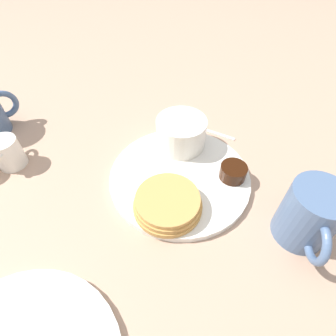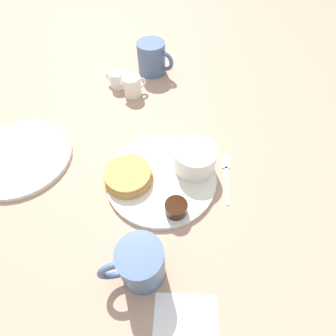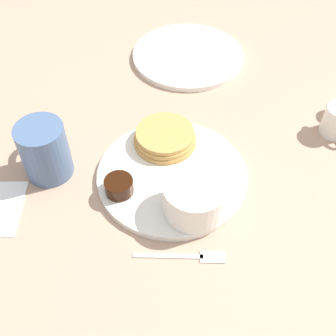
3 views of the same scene
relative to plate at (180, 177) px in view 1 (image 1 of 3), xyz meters
The scene contains 9 objects.
ground_plane 0.01m from the plate, ahead, with size 4.00×4.00×0.00m, color tan.
plate is the anchor object (origin of this frame).
pancake_stack 0.08m from the plate, behind, with size 0.11×0.11×0.03m.
bowl 0.09m from the plate, 14.54° to the left, with size 0.10×0.10×0.06m.
syrup_cup 0.10m from the plate, 75.46° to the right, with size 0.05×0.05×0.03m.
butter_ramekin 0.10m from the plate, ahead, with size 0.04×0.04×0.04m.
coffee_mug 0.22m from the plate, 104.33° to the right, with size 0.12×0.08×0.10m.
creamer_pitcher_near 0.33m from the plate, 100.40° to the left, with size 0.07×0.05×0.06m.
fork 0.16m from the plate, ahead, with size 0.04×0.14×0.00m.
Camera 1 is at (-0.31, -0.07, 0.38)m, focal length 28.00 mm.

